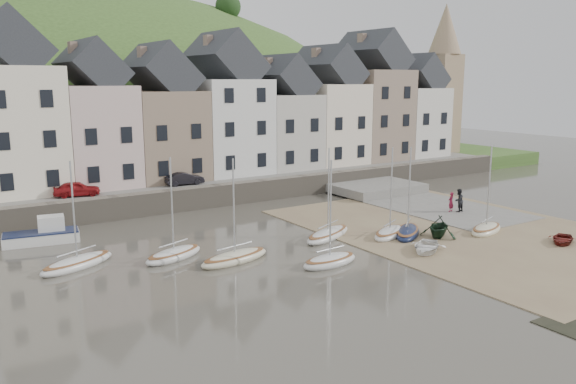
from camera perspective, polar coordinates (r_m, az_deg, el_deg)
ground at (r=35.06m, az=5.40°, el=-6.41°), size 160.00×160.00×0.00m
quay_land at (r=62.51m, az=-13.14°, el=1.82°), size 90.00×30.00×1.50m
quay_street at (r=51.86m, az=-8.79°, el=1.01°), size 70.00×7.00×0.10m
seawall at (r=48.86m, az=-7.06°, el=-0.34°), size 70.00×1.20×1.80m
beach at (r=42.54m, az=17.11°, el=-3.67°), size 18.00×26.00×0.06m
slipway at (r=50.62m, az=13.10°, el=-1.11°), size 8.00×18.00×0.12m
hillside at (r=92.08m, az=-21.66°, el=-7.75°), size 134.40×84.00×84.00m
townhouse_terrace at (r=55.08m, az=-8.80°, el=7.65°), size 61.05×8.00×13.93m
church_spire at (r=74.74m, az=15.11°, el=11.14°), size 4.00×4.00×18.00m
sailboat_0 at (r=35.12m, az=-20.12°, el=-6.58°), size 5.01×3.45×6.32m
sailboat_1 at (r=35.19m, az=-11.22°, el=-6.06°), size 4.45×2.94×6.32m
sailboat_2 at (r=34.09m, az=-5.29°, el=-6.46°), size 4.95×2.39×6.32m
sailboat_3 at (r=33.47m, az=4.16°, el=-6.76°), size 3.90×1.82×6.32m
sailboat_4 at (r=39.00m, az=3.98°, el=-4.17°), size 5.20×3.45×6.32m
sailboat_5 at (r=40.26m, az=11.74°, el=-3.89°), size 4.36×3.91×6.32m
sailboat_6 at (r=39.85m, az=10.03°, el=-3.98°), size 4.27×3.12×6.32m
sailboat_7 at (r=42.47m, az=19.02°, el=-3.48°), size 4.16×2.64×6.32m
motorboat_2 at (r=40.97m, az=-23.02°, el=-3.84°), size 4.86×2.46×1.70m
rowboat_white at (r=36.63m, az=13.50°, el=-5.28°), size 3.78×3.57×0.64m
rowboat_green at (r=40.07m, az=14.70°, el=-3.31°), size 3.61×3.47×1.47m
rowboat_red at (r=41.43m, az=25.51°, el=-4.24°), size 3.20×2.86×0.55m
person_red at (r=47.74m, az=15.81°, el=-0.94°), size 0.65×0.51×1.58m
person_dark at (r=47.78m, az=16.52°, el=-0.80°), size 1.00×0.84×1.85m
car_left at (r=47.45m, az=-20.17°, el=0.30°), size 3.66×2.05×1.18m
car_right at (r=50.14m, az=-10.21°, el=1.31°), size 3.36×1.33×1.09m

